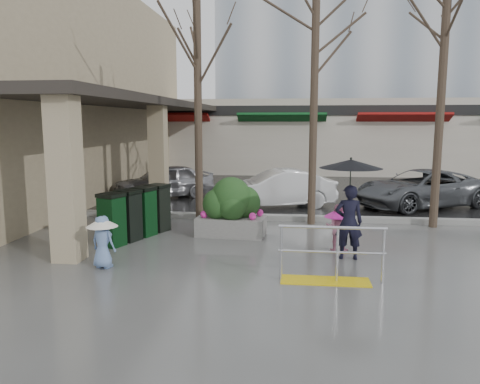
% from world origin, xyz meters
% --- Properties ---
extents(ground, '(120.00, 120.00, 0.00)m').
position_xyz_m(ground, '(0.00, 0.00, 0.00)').
color(ground, '#51514F').
rests_on(ground, ground).
extents(street_asphalt, '(120.00, 36.00, 0.01)m').
position_xyz_m(street_asphalt, '(0.00, 22.00, 0.01)').
color(street_asphalt, black).
rests_on(street_asphalt, ground).
extents(curb, '(120.00, 0.30, 0.15)m').
position_xyz_m(curb, '(0.00, 4.00, 0.07)').
color(curb, gray).
rests_on(curb, ground).
extents(near_building, '(6.00, 18.00, 8.00)m').
position_xyz_m(near_building, '(-9.00, 8.00, 4.00)').
color(near_building, tan).
rests_on(near_building, ground).
extents(canopy_slab, '(2.80, 18.00, 0.25)m').
position_xyz_m(canopy_slab, '(-4.80, 8.00, 3.62)').
color(canopy_slab, '#2D2823').
rests_on(canopy_slab, pillar_front).
extents(pillar_front, '(0.55, 0.55, 3.50)m').
position_xyz_m(pillar_front, '(-3.90, -0.50, 1.75)').
color(pillar_front, tan).
rests_on(pillar_front, ground).
extents(pillar_back, '(0.55, 0.55, 3.50)m').
position_xyz_m(pillar_back, '(-3.90, 6.00, 1.75)').
color(pillar_back, tan).
rests_on(pillar_back, ground).
extents(storefront_row, '(34.00, 6.74, 4.00)m').
position_xyz_m(storefront_row, '(2.00, 17.97, 2.01)').
color(storefront_row, beige).
rests_on(storefront_row, ground).
extents(handrail, '(1.90, 0.50, 1.03)m').
position_xyz_m(handrail, '(1.36, -1.20, 0.38)').
color(handrail, yellow).
rests_on(handrail, ground).
extents(tree_west, '(3.20, 3.20, 6.80)m').
position_xyz_m(tree_west, '(-2.00, 3.60, 5.08)').
color(tree_west, '#382B21').
rests_on(tree_west, ground).
extents(tree_midwest, '(3.20, 3.20, 7.00)m').
position_xyz_m(tree_midwest, '(1.20, 3.60, 5.23)').
color(tree_midwest, '#382B21').
rests_on(tree_midwest, ground).
extents(tree_mideast, '(3.20, 3.20, 6.50)m').
position_xyz_m(tree_mideast, '(4.50, 3.60, 4.86)').
color(tree_mideast, '#382B21').
rests_on(tree_mideast, ground).
extents(woman, '(1.30, 1.30, 2.14)m').
position_xyz_m(woman, '(1.85, 0.28, 1.36)').
color(woman, black).
rests_on(woman, ground).
extents(child_pink, '(0.61, 0.61, 1.05)m').
position_xyz_m(child_pink, '(1.68, 0.89, 0.60)').
color(child_pink, '#CA7C9A').
rests_on(child_pink, ground).
extents(child_blue, '(0.61, 0.61, 1.05)m').
position_xyz_m(child_blue, '(-3.00, -0.90, 0.63)').
color(child_blue, '#6D8DC2').
rests_on(child_blue, ground).
extents(planter, '(1.76, 1.02, 1.49)m').
position_xyz_m(planter, '(-0.85, 2.02, 0.71)').
color(planter, slate).
rests_on(planter, ground).
extents(news_boxes, '(1.26, 2.24, 1.24)m').
position_xyz_m(news_boxes, '(-3.14, 1.48, 0.62)').
color(news_boxes, '#0C3615').
rests_on(news_boxes, ground).
extents(car_a, '(3.90, 3.30, 1.26)m').
position_xyz_m(car_a, '(-4.14, 7.50, 0.63)').
color(car_a, '#A0A0A4').
rests_on(car_a, ground).
extents(car_b, '(4.05, 2.48, 1.26)m').
position_xyz_m(car_b, '(0.14, 6.08, 0.63)').
color(car_b, white).
rests_on(car_b, ground).
extents(car_c, '(4.99, 3.94, 1.26)m').
position_xyz_m(car_c, '(4.91, 6.66, 0.63)').
color(car_c, '#595D61').
rests_on(car_c, ground).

